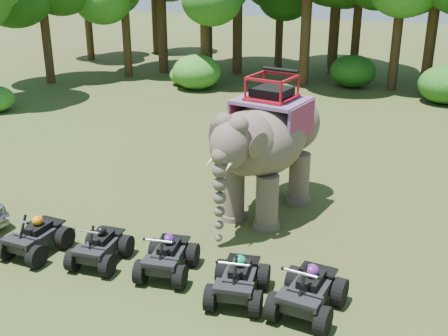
{
  "coord_description": "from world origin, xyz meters",
  "views": [
    {
      "loc": [
        5.15,
        -12.04,
        7.41
      ],
      "look_at": [
        0.0,
        1.2,
        1.9
      ],
      "focal_mm": 45.0,
      "sensor_mm": 36.0,
      "label": 1
    }
  ],
  "objects_px": {
    "atv_3": "(238,274)",
    "atv_4": "(309,285)",
    "elephant": "(269,144)",
    "atv_2": "(167,251)",
    "atv_1": "(99,242)",
    "atv_0": "(35,232)"
  },
  "relations": [
    {
      "from": "atv_3",
      "to": "atv_4",
      "type": "height_order",
      "value": "atv_4"
    },
    {
      "from": "elephant",
      "to": "atv_2",
      "type": "relative_size",
      "value": 3.04
    },
    {
      "from": "elephant",
      "to": "atv_1",
      "type": "height_order",
      "value": "elephant"
    },
    {
      "from": "elephant",
      "to": "atv_4",
      "type": "relative_size",
      "value": 2.76
    },
    {
      "from": "atv_0",
      "to": "atv_4",
      "type": "relative_size",
      "value": 0.92
    },
    {
      "from": "atv_1",
      "to": "atv_2",
      "type": "distance_m",
      "value": 1.83
    },
    {
      "from": "atv_0",
      "to": "atv_2",
      "type": "xyz_separation_m",
      "value": [
        3.65,
        0.35,
        -0.01
      ]
    },
    {
      "from": "atv_2",
      "to": "atv_3",
      "type": "bearing_deg",
      "value": -18.52
    },
    {
      "from": "atv_1",
      "to": "atv_4",
      "type": "xyz_separation_m",
      "value": [
        5.38,
        -0.15,
        0.08
      ]
    },
    {
      "from": "atv_1",
      "to": "atv_2",
      "type": "bearing_deg",
      "value": 0.39
    },
    {
      "from": "elephant",
      "to": "atv_0",
      "type": "distance_m",
      "value": 6.92
    },
    {
      "from": "elephant",
      "to": "atv_2",
      "type": "distance_m",
      "value": 4.77
    },
    {
      "from": "atv_1",
      "to": "atv_2",
      "type": "xyz_separation_m",
      "value": [
        1.82,
        0.15,
        0.02
      ]
    },
    {
      "from": "atv_2",
      "to": "atv_3",
      "type": "distance_m",
      "value": 2.0
    },
    {
      "from": "atv_0",
      "to": "atv_4",
      "type": "distance_m",
      "value": 7.21
    },
    {
      "from": "elephant",
      "to": "atv_0",
      "type": "height_order",
      "value": "elephant"
    },
    {
      "from": "atv_4",
      "to": "elephant",
      "type": "bearing_deg",
      "value": 123.13
    },
    {
      "from": "atv_1",
      "to": "atv_4",
      "type": "bearing_deg",
      "value": -6.0
    },
    {
      "from": "atv_0",
      "to": "atv_1",
      "type": "relative_size",
      "value": 1.05
    },
    {
      "from": "atv_1",
      "to": "atv_4",
      "type": "height_order",
      "value": "atv_4"
    },
    {
      "from": "atv_2",
      "to": "atv_4",
      "type": "height_order",
      "value": "atv_4"
    },
    {
      "from": "atv_0",
      "to": "atv_3",
      "type": "distance_m",
      "value": 5.62
    }
  ]
}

